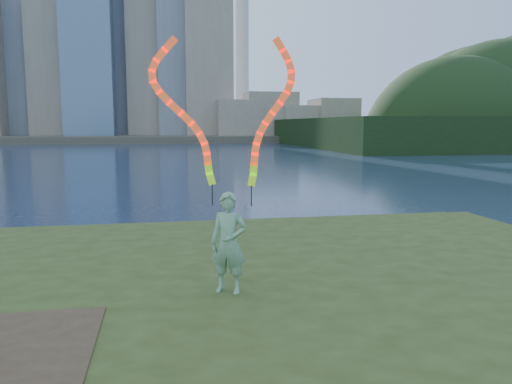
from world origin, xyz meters
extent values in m
plane|color=#19263F|center=(0.00, 0.00, 0.00)|extent=(320.00, 320.00, 0.00)
cube|color=#364518|center=(0.00, -2.50, 0.15)|extent=(20.00, 18.00, 0.30)
cube|color=#364518|center=(0.00, -2.20, 0.40)|extent=(17.00, 15.00, 0.30)
cube|color=#364518|center=(0.00, -2.00, 0.65)|extent=(14.00, 12.00, 0.30)
cube|color=#474234|center=(0.00, 95.00, 0.60)|extent=(320.00, 40.00, 1.20)
imported|color=#1E6A25|center=(1.05, -1.38, 1.51)|extent=(0.62, 0.53, 1.43)
cylinder|color=black|center=(0.85, -1.18, 2.18)|extent=(0.02, 0.02, 0.30)
cylinder|color=black|center=(1.36, -1.42, 2.18)|extent=(0.02, 0.02, 0.30)
camera|label=1|loc=(0.16, -8.14, 3.15)|focal=35.00mm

